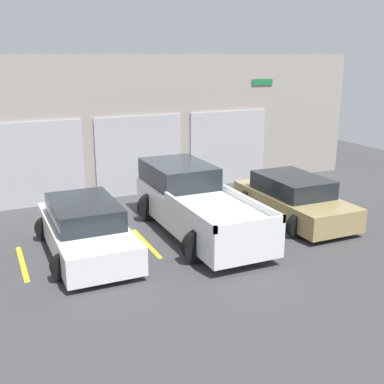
# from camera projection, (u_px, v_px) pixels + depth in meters

# --- Properties ---
(ground_plane) EXTENTS (28.00, 28.00, 0.00)m
(ground_plane) POSITION_uv_depth(u_px,v_px,m) (177.00, 217.00, 14.80)
(ground_plane) COLOR #3D3D3F
(shophouse_building) EXTENTS (17.33, 0.68, 4.85)m
(shophouse_building) POSITION_uv_depth(u_px,v_px,m) (141.00, 126.00, 17.01)
(shophouse_building) COLOR #9E9389
(shophouse_building) RESTS_ON ground
(pickup_truck) EXTENTS (2.46, 5.44, 1.73)m
(pickup_truck) POSITION_uv_depth(u_px,v_px,m) (195.00, 203.00, 13.45)
(pickup_truck) COLOR white
(pickup_truck) RESTS_ON ground
(sedan_white) EXTENTS (2.19, 4.32, 1.33)m
(sedan_white) POSITION_uv_depth(u_px,v_px,m) (86.00, 229.00, 12.02)
(sedan_white) COLOR white
(sedan_white) RESTS_ON ground
(sedan_side) EXTENTS (2.22, 4.21, 1.33)m
(sedan_side) POSITION_uv_depth(u_px,v_px,m) (293.00, 199.00, 14.50)
(sedan_side) COLOR #9E8956
(sedan_side) RESTS_ON ground
(parking_stripe_far_left) EXTENTS (0.12, 2.20, 0.01)m
(parking_stripe_far_left) POSITION_uv_depth(u_px,v_px,m) (22.00, 263.00, 11.54)
(parking_stripe_far_left) COLOR gold
(parking_stripe_far_left) RESTS_ON ground
(parking_stripe_left) EXTENTS (0.12, 2.20, 0.01)m
(parking_stripe_left) POSITION_uv_depth(u_px,v_px,m) (146.00, 243.00, 12.78)
(parking_stripe_left) COLOR gold
(parking_stripe_left) RESTS_ON ground
(parking_stripe_centre) EXTENTS (0.12, 2.20, 0.01)m
(parking_stripe_centre) POSITION_uv_depth(u_px,v_px,m) (248.00, 226.00, 14.02)
(parking_stripe_centre) COLOR gold
(parking_stripe_centre) RESTS_ON ground
(parking_stripe_right) EXTENTS (0.12, 2.20, 0.01)m
(parking_stripe_right) POSITION_uv_depth(u_px,v_px,m) (333.00, 212.00, 15.26)
(parking_stripe_right) COLOR gold
(parking_stripe_right) RESTS_ON ground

